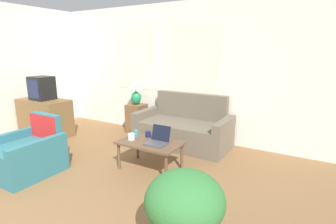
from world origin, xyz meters
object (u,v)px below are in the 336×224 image
at_px(couch, 184,130).
at_px(armchair, 29,155).
at_px(cup_navy, 131,137).
at_px(table_lamp, 136,89).
at_px(coffee_table, 150,145).
at_px(potted_plant, 185,207).
at_px(cup_yellow, 136,133).
at_px(cup_white, 148,134).
at_px(laptop, 158,140).
at_px(television, 42,88).

relative_size(couch, armchair, 2.02).
bearing_deg(cup_navy, table_lamp, 124.48).
relative_size(coffee_table, potted_plant, 1.16).
height_order(table_lamp, coffee_table, table_lamp).
height_order(coffee_table, cup_yellow, cup_yellow).
bearing_deg(coffee_table, cup_white, 132.09).
bearing_deg(armchair, laptop, 31.21).
bearing_deg(cup_yellow, cup_navy, -79.29).
distance_m(couch, laptop, 1.22).
bearing_deg(cup_white, armchair, -139.51).
distance_m(table_lamp, coffee_table, 1.92).
bearing_deg(television, table_lamp, 36.79).
bearing_deg(potted_plant, laptop, 130.12).
bearing_deg(television, laptop, -4.54).
bearing_deg(cup_white, couch, 84.96).
relative_size(coffee_table, laptop, 3.12).
xyz_separation_m(cup_yellow, cup_white, (0.18, 0.07, -0.00)).
relative_size(television, coffee_table, 0.51).
xyz_separation_m(table_lamp, potted_plant, (2.45, -2.60, -0.45)).
distance_m(cup_white, potted_plant, 1.95).
distance_m(couch, cup_navy, 1.29).
bearing_deg(television, coffee_table, -4.84).
bearing_deg(couch, television, -160.39).
bearing_deg(table_lamp, television, -143.21).
distance_m(armchair, cup_navy, 1.48).
bearing_deg(armchair, couch, 56.92).
bearing_deg(cup_yellow, armchair, -137.13).
xyz_separation_m(couch, cup_yellow, (-0.27, -1.10, 0.20)).
height_order(television, coffee_table, television).
bearing_deg(television, cup_yellow, -3.31).
bearing_deg(cup_navy, coffee_table, 11.28).
distance_m(couch, cup_white, 1.05).
bearing_deg(cup_navy, laptop, 8.38).
height_order(table_lamp, potted_plant, table_lamp).
bearing_deg(cup_yellow, potted_plant, -41.66).
xyz_separation_m(armchair, television, (-1.29, 1.19, 0.72)).
height_order(television, laptop, television).
distance_m(cup_navy, cup_yellow, 0.15).
xyz_separation_m(coffee_table, cup_white, (-0.15, 0.16, 0.10)).
bearing_deg(laptop, table_lamp, 136.02).
height_order(coffee_table, potted_plant, potted_plant).
distance_m(table_lamp, cup_white, 1.68).
bearing_deg(potted_plant, armchair, 173.49).
height_order(table_lamp, cup_navy, table_lamp).
height_order(couch, cup_navy, couch).
distance_m(table_lamp, laptop, 1.98).
bearing_deg(laptop, television, 175.46).
bearing_deg(coffee_table, cup_navy, -168.72).
distance_m(television, coffee_table, 2.82).
height_order(cup_yellow, cup_white, cup_yellow).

